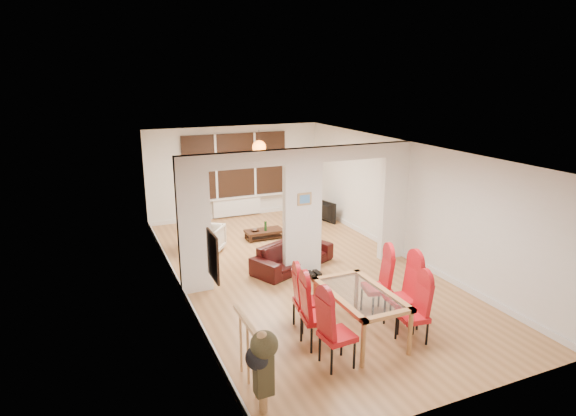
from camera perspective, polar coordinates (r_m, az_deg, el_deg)
floor at (r=10.11m, az=1.65°, el=-7.60°), size 5.00×9.00×0.01m
room_walls at (r=9.68m, az=1.71°, el=-0.51°), size 5.00×9.00×2.60m
divider_wall at (r=9.68m, az=1.71°, el=-0.51°), size 5.00×0.18×2.60m
bay_window_blinds at (r=13.67m, az=-6.24°, el=5.04°), size 3.00×0.08×1.80m
radiator at (r=13.90m, az=-6.04°, el=0.14°), size 1.40×0.08×0.50m
pendant_light at (r=12.60m, az=-3.44°, el=7.20°), size 0.36×0.36×0.36m
stair_newel at (r=6.47m, az=-4.63°, el=-16.50°), size 0.40×1.20×1.10m
wall_poster at (r=6.63m, az=-8.90°, el=-5.64°), size 0.04×0.52×0.67m
pillar_photo at (r=9.51m, az=1.98°, el=1.08°), size 0.30×0.03×0.25m
dining_table at (r=7.75m, az=8.46°, el=-12.34°), size 0.90×1.59×0.75m
dining_chair_la at (r=6.93m, az=5.88°, el=-14.20°), size 0.47×0.47×1.09m
dining_chair_lb at (r=7.37m, az=3.48°, el=-12.21°), size 0.50×0.50×1.09m
dining_chair_lc at (r=7.85m, az=2.32°, el=-10.66°), size 0.48×0.48×1.02m
dining_chair_ra at (r=7.68m, az=14.58°, el=-11.81°), size 0.46×0.46×1.02m
dining_chair_rb at (r=8.05m, az=13.39°, el=-9.96°), size 0.50×0.50×1.14m
dining_chair_rc at (r=8.39m, az=10.49°, el=-8.86°), size 0.53×0.53×1.09m
sofa at (r=10.25m, az=0.56°, el=-5.60°), size 2.03×1.46×0.55m
armchair at (r=11.25m, az=-9.55°, el=-3.65°), size 0.96×0.96×0.64m
person at (r=11.33m, az=-10.57°, el=-0.52°), size 0.76×0.63×1.78m
television at (r=13.46m, az=3.81°, el=-0.35°), size 1.02×0.40×0.59m
coffee_table at (r=12.09m, az=-2.82°, el=-3.12°), size 1.02×0.64×0.22m
bottle at (r=11.96m, az=-2.68°, el=-2.12°), size 0.06×0.06×0.26m
bowl at (r=11.97m, az=-3.92°, el=-2.65°), size 0.20×0.20×0.05m
shoes at (r=9.89m, az=3.10°, el=-7.86°), size 0.24×0.26×0.10m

